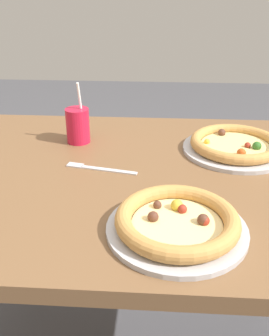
% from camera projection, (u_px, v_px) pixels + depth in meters
% --- Properties ---
extents(dining_table, '(1.30, 0.89, 0.75)m').
position_uv_depth(dining_table, '(139.00, 205.00, 1.08)').
color(dining_table, brown).
rests_on(dining_table, ground).
extents(pizza_near, '(0.29, 0.29, 0.05)m').
position_uv_depth(pizza_near, '(177.00, 223.00, 0.78)').
color(pizza_near, '#B7B7BC').
rests_on(pizza_near, dining_table).
extents(pizza_far, '(0.31, 0.31, 0.04)m').
position_uv_depth(pizza_far, '(235.00, 145.00, 1.14)').
color(pizza_far, '#B7B7BC').
rests_on(pizza_far, dining_table).
extents(drink_cup_colored, '(0.07, 0.07, 0.19)m').
position_uv_depth(drink_cup_colored, '(78.00, 125.00, 1.20)').
color(drink_cup_colored, red).
rests_on(drink_cup_colored, dining_table).
extents(fork, '(0.20, 0.06, 0.00)m').
position_uv_depth(fork, '(98.00, 168.00, 1.05)').
color(fork, silver).
rests_on(fork, dining_table).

